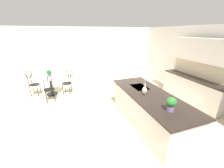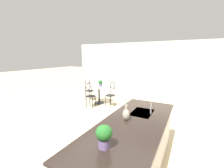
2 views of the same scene
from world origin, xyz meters
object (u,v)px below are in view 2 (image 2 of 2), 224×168
object	(u,v)px
bistro_table	(99,93)
potted_plant_counter_far	(104,135)
chair_toward_desk	(111,93)
chair_near_window	(89,88)
potted_plant_on_table	(100,83)
chair_by_island	(90,94)
vase_on_counter	(126,114)

from	to	relation	value
bistro_table	potted_plant_counter_far	xyz separation A→B (m)	(3.88, 2.59, 0.65)
chair_toward_desk	potted_plant_counter_far	size ratio (longest dim) A/B	3.44
bistro_table	chair_near_window	xyz separation A→B (m)	(-0.18, -0.68, 0.13)
chair_near_window	potted_plant_on_table	bearing A→B (deg)	86.93
bistro_table	potted_plant_counter_far	world-z (taller)	potted_plant_counter_far
chair_by_island	potted_plant_counter_far	bearing A→B (deg)	38.81
potted_plant_on_table	chair_near_window	bearing A→B (deg)	-93.07
chair_toward_desk	potted_plant_counter_far	xyz separation A→B (m)	(3.75, 1.91, 0.52)
vase_on_counter	chair_toward_desk	bearing A→B (deg)	-147.15
chair_toward_desk	potted_plant_counter_far	bearing A→B (deg)	27.01
bistro_table	vase_on_counter	size ratio (longest dim) A/B	2.78
chair_toward_desk	chair_near_window	bearing A→B (deg)	-102.57
bistro_table	chair_near_window	world-z (taller)	chair_near_window
chair_near_window	potted_plant_counter_far	distance (m)	5.24
chair_by_island	chair_near_window	bearing A→B (deg)	-140.84
bistro_table	chair_toward_desk	distance (m)	0.70
bistro_table	potted_plant_on_table	xyz separation A→B (m)	(-0.14, -0.01, 0.45)
potted_plant_counter_far	chair_near_window	bearing A→B (deg)	-141.12
potted_plant_on_table	vase_on_counter	size ratio (longest dim) A/B	0.97
chair_near_window	vase_on_counter	world-z (taller)	vase_on_counter
potted_plant_on_table	vase_on_counter	world-z (taller)	vase_on_counter
chair_near_window	chair_by_island	xyz separation A→B (m)	(0.82, 0.66, 0.00)
chair_near_window	chair_toward_desk	world-z (taller)	same
chair_near_window	potted_plant_counter_far	size ratio (longest dim) A/B	3.44
bistro_table	potted_plant_counter_far	bearing A→B (deg)	33.71
chair_toward_desk	potted_plant_on_table	xyz separation A→B (m)	(-0.27, -0.69, 0.33)
bistro_table	vase_on_counter	distance (m)	3.95
vase_on_counter	potted_plant_on_table	bearing A→B (deg)	-140.97
potted_plant_counter_far	vase_on_counter	world-z (taller)	potted_plant_counter_far
potted_plant_counter_far	vase_on_counter	distance (m)	0.90
chair_by_island	chair_toward_desk	xyz separation A→B (m)	(-0.51, 0.69, 0.00)
chair_by_island	potted_plant_on_table	xyz separation A→B (m)	(-0.78, 0.01, 0.33)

